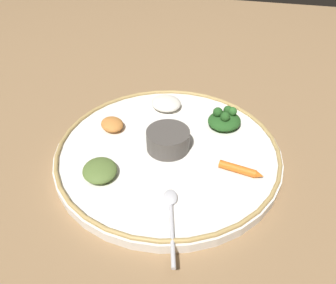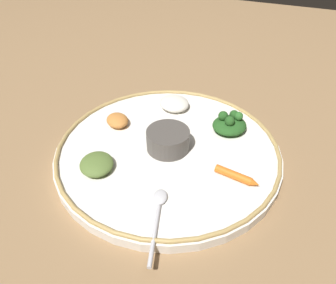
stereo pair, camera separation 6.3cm
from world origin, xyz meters
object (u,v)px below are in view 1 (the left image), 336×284
(greens_pile, at_px, (224,119))
(carrot_near_spoon, at_px, (241,170))
(center_bowl, at_px, (168,139))
(spoon, at_px, (171,212))

(greens_pile, xyz_separation_m, carrot_near_spoon, (-0.05, 0.14, -0.01))
(center_bowl, bearing_deg, spoon, 106.16)
(greens_pile, bearing_deg, carrot_near_spoon, 108.27)
(center_bowl, height_order, greens_pile, greens_pile)
(greens_pile, bearing_deg, spoon, 78.40)
(spoon, distance_m, greens_pile, 0.27)
(carrot_near_spoon, bearing_deg, greens_pile, -71.73)
(spoon, xyz_separation_m, greens_pile, (-0.05, -0.27, 0.01))
(greens_pile, bearing_deg, center_bowl, 46.40)
(center_bowl, xyz_separation_m, greens_pile, (-0.10, -0.11, -0.01))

